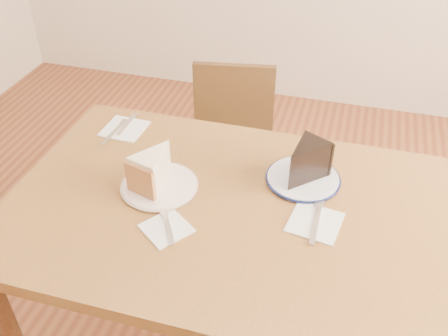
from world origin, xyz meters
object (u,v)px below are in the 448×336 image
chocolate_cake (303,165)px  chair_far (231,155)px  carrot_cake (156,168)px  plate_navy (303,179)px  table (225,231)px  plate_cream (159,186)px

chocolate_cake → chair_far: bearing=-28.4°
chocolate_cake → carrot_cake: bearing=43.4°
plate_navy → table: bearing=-138.4°
chair_far → chocolate_cake: chocolate_cake is taller
chair_far → carrot_cake: size_ratio=6.10×
plate_navy → carrot_cake: carrot_cake is taller
table → plate_navy: 0.27m
chocolate_cake → plate_navy: bearing=-76.9°
plate_cream → chocolate_cake: bearing=19.0°
plate_navy → chair_far: bearing=126.0°
chair_far → chocolate_cake: bearing=115.5°
chair_far → plate_navy: 0.67m
table → plate_cream: (-0.20, 0.02, 0.10)m
table → plate_navy: (0.19, 0.17, 0.10)m
carrot_cake → chocolate_cake: 0.41m
plate_navy → chocolate_cake: bearing=-103.4°
plate_navy → carrot_cake: (-0.40, -0.13, 0.05)m
plate_cream → carrot_cake: 0.05m
chair_far → plate_cream: chair_far is taller
carrot_cake → chocolate_cake: chocolate_cake is taller
plate_cream → chocolate_cake: 0.41m
chair_far → carrot_cake: 0.71m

